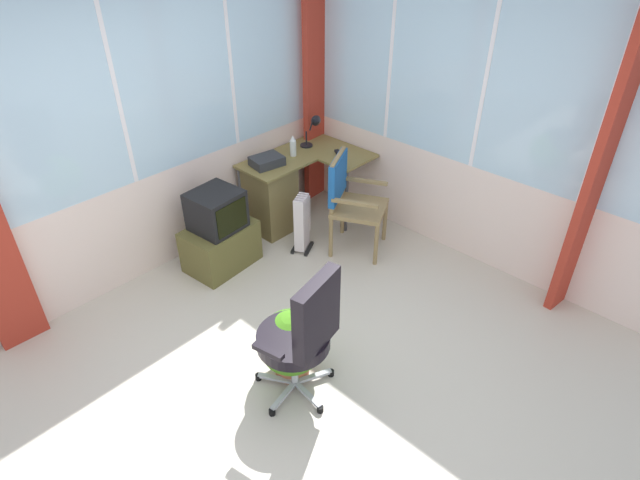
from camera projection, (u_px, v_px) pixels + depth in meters
The scene contains 15 objects.
ground at pixel (298, 378), 3.84m from camera, with size 5.41×4.82×0.06m, color beige.
north_window_panel at pixel (123, 130), 4.14m from camera, with size 4.41×0.07×2.75m.
east_window_panel at pixel (481, 117), 4.39m from camera, with size 0.07×3.82×2.75m.
curtain_corner at pixel (316, 81), 5.36m from camera, with size 0.35×0.07×2.65m, color #AB3021.
curtain_east_far at pixel (604, 162), 3.77m from camera, with size 0.35×0.07×2.65m, color #AB3021.
desk at pixel (275, 194), 5.29m from camera, with size 1.19×0.90×0.72m.
desk_lamp at pixel (315, 127), 5.36m from camera, with size 0.24×0.21×0.32m.
tv_remote at pixel (338, 153), 5.29m from camera, with size 0.04×0.15×0.02m, color black.
spray_bottle at pixel (293, 146), 5.21m from camera, with size 0.06×0.06×0.22m.
paper_tray at pixel (267, 161), 5.06m from camera, with size 0.30×0.23×0.09m, color #2B2C30.
wooden_armchair at pixel (347, 192), 4.87m from camera, with size 0.64×0.65×0.97m.
office_chair at pixel (303, 331), 3.37m from camera, with size 0.62×0.57×1.05m.
tv_on_stand at pixel (220, 234), 4.75m from camera, with size 0.68×0.50×0.78m.
space_heater at pixel (303, 222), 5.01m from camera, with size 0.29×0.26×0.59m.
potted_plant at pixel (291, 344), 3.68m from camera, with size 0.48×0.48×0.54m.
Camera 1 is at (-1.77, -1.89, 2.98)m, focal length 29.05 mm.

